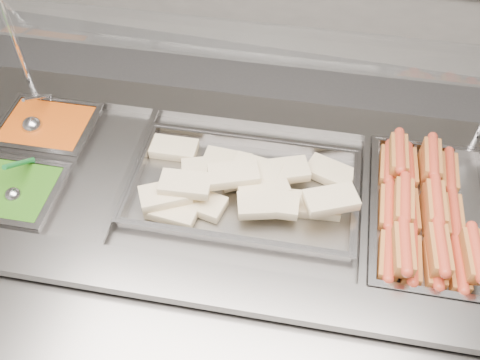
% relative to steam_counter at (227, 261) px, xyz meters
% --- Properties ---
extents(steam_counter, '(2.10, 1.03, 0.98)m').
position_rel_steam_counter_xyz_m(steam_counter, '(0.00, 0.00, 0.00)').
color(steam_counter, gray).
rests_on(steam_counter, ground).
extents(tray_rail, '(1.98, 0.52, 0.06)m').
position_rel_steam_counter_xyz_m(tray_rail, '(0.03, -0.56, 0.44)').
color(tray_rail, gray).
rests_on(tray_rail, steam_counter).
extents(sneeze_guard, '(1.82, 0.42, 0.48)m').
position_rel_steam_counter_xyz_m(sneeze_guard, '(-0.01, 0.24, 0.89)').
color(sneeze_guard, silver).
rests_on(sneeze_guard, steam_counter).
extents(pan_hotdogs, '(0.41, 0.62, 0.11)m').
position_rel_steam_counter_xyz_m(pan_hotdogs, '(0.68, 0.04, 0.45)').
color(pan_hotdogs, gray).
rests_on(pan_hotdogs, steam_counter).
extents(pan_wraps, '(0.77, 0.48, 0.08)m').
position_rel_steam_counter_xyz_m(pan_wraps, '(0.07, 0.00, 0.46)').
color(pan_wraps, gray).
rests_on(pan_wraps, steam_counter).
extents(pan_beans, '(0.34, 0.28, 0.11)m').
position_rel_steam_counter_xyz_m(pan_beans, '(-0.71, 0.12, 0.45)').
color(pan_beans, gray).
rests_on(pan_beans, steam_counter).
extents(pan_peas, '(0.34, 0.28, 0.11)m').
position_rel_steam_counter_xyz_m(pan_peas, '(-0.69, -0.20, 0.45)').
color(pan_peas, gray).
rests_on(pan_peas, steam_counter).
extents(hotdogs_in_buns, '(0.33, 0.58, 0.13)m').
position_rel_steam_counter_xyz_m(hotdogs_in_buns, '(0.65, 0.03, 0.50)').
color(hotdogs_in_buns, '#B06625').
rests_on(hotdogs_in_buns, pan_hotdogs).
extents(tortilla_wraps, '(0.76, 0.41, 0.11)m').
position_rel_steam_counter_xyz_m(tortilla_wraps, '(0.06, -0.00, 0.51)').
color(tortilla_wraps, beige).
rests_on(tortilla_wraps, pan_wraps).
extents(ladle, '(0.08, 0.21, 0.17)m').
position_rel_steam_counter_xyz_m(ladle, '(-0.76, 0.10, 0.50)').
color(ladle, '#B8B7BC').
rests_on(ladle, pan_beans).
extents(serving_spoon, '(0.06, 0.19, 0.16)m').
position_rel_steam_counter_xyz_m(serving_spoon, '(-0.66, -0.20, 0.50)').
color(serving_spoon, '#B8B7BC').
rests_on(serving_spoon, pan_peas).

